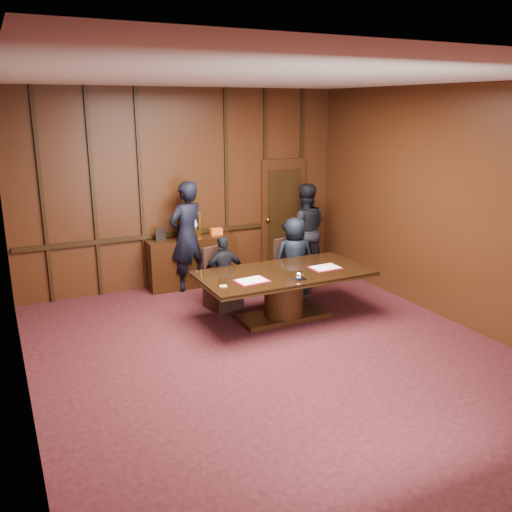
{
  "coord_description": "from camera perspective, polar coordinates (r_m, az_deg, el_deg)",
  "views": [
    {
      "loc": [
        -3.12,
        -5.74,
        3.18
      ],
      "look_at": [
        0.27,
        1.15,
        1.05
      ],
      "focal_mm": 38.0,
      "sensor_mm": 36.0,
      "label": 1
    }
  ],
  "objects": [
    {
      "name": "room",
      "position": [
        6.84,
        2.22,
        3.2
      ],
      "size": [
        7.0,
        7.04,
        3.5
      ],
      "color": "black",
      "rests_on": "ground"
    },
    {
      "name": "signatory_right",
      "position": [
        9.2,
        4.07,
        -0.19
      ],
      "size": [
        0.76,
        0.57,
        1.39
      ],
      "primitive_type": "imported",
      "rotation": [
        0.0,
        0.0,
        2.94
      ],
      "color": "black",
      "rests_on": "ground"
    },
    {
      "name": "witness_left",
      "position": [
        9.59,
        -7.27,
        2.08
      ],
      "size": [
        0.82,
        0.67,
        1.94
      ],
      "primitive_type": "imported",
      "rotation": [
        0.0,
        0.0,
        3.46
      ],
      "color": "black",
      "rests_on": "ground"
    },
    {
      "name": "conference_table",
      "position": [
        8.28,
        2.94,
        -3.31
      ],
      "size": [
        2.62,
        1.32,
        0.76
      ],
      "color": "black",
      "rests_on": "ground"
    },
    {
      "name": "sideboard",
      "position": [
        9.9,
        -6.8,
        -0.4
      ],
      "size": [
        1.6,
        0.45,
        1.54
      ],
      "color": "black",
      "rests_on": "ground"
    },
    {
      "name": "chair_left",
      "position": [
        8.83,
        -3.59,
        -3.6
      ],
      "size": [
        0.56,
        0.56,
        0.99
      ],
      "rotation": [
        0.0,
        0.0,
        0.2
      ],
      "color": "black",
      "rests_on": "ground"
    },
    {
      "name": "signatory_left",
      "position": [
        8.67,
        -3.39,
        -1.82
      ],
      "size": [
        0.72,
        0.33,
        1.2
      ],
      "primitive_type": "imported",
      "rotation": [
        0.0,
        0.0,
        3.09
      ],
      "color": "black",
      "rests_on": "ground"
    },
    {
      "name": "folder_right",
      "position": [
        8.44,
        7.3,
        -1.22
      ],
      "size": [
        0.47,
        0.35,
        0.02
      ],
      "rotation": [
        0.0,
        0.0,
        0.04
      ],
      "color": "maroon",
      "rests_on": "conference_table"
    },
    {
      "name": "inkstand",
      "position": [
        7.82,
        4.57,
        -2.15
      ],
      "size": [
        0.2,
        0.14,
        0.12
      ],
      "color": "white",
      "rests_on": "conference_table"
    },
    {
      "name": "chair_right",
      "position": [
        9.38,
        3.76,
        -2.45
      ],
      "size": [
        0.56,
        0.56,
        0.99
      ],
      "rotation": [
        0.0,
        0.0,
        0.19
      ],
      "color": "black",
      "rests_on": "ground"
    },
    {
      "name": "folder_left",
      "position": [
        7.75,
        -0.45,
        -2.62
      ],
      "size": [
        0.49,
        0.37,
        0.02
      ],
      "rotation": [
        0.0,
        0.0,
        0.08
      ],
      "color": "maroon",
      "rests_on": "conference_table"
    },
    {
      "name": "witness_right",
      "position": [
        10.31,
        5.08,
        2.67
      ],
      "size": [
        1.05,
        0.94,
        1.8
      ],
      "primitive_type": "imported",
      "rotation": [
        0.0,
        0.0,
        2.79
      ],
      "color": "black",
      "rests_on": "ground"
    },
    {
      "name": "notepad",
      "position": [
        7.54,
        -3.47,
        -3.18
      ],
      "size": [
        0.11,
        0.08,
        0.01
      ],
      "primitive_type": "cube",
      "rotation": [
        0.0,
        0.0,
        -0.13
      ],
      "color": "#EDCC73",
      "rests_on": "conference_table"
    }
  ]
}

